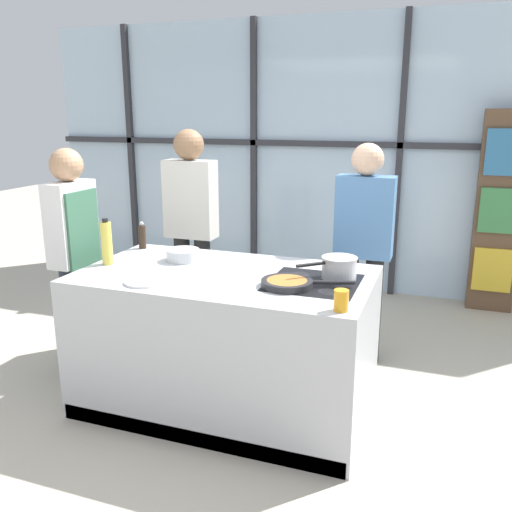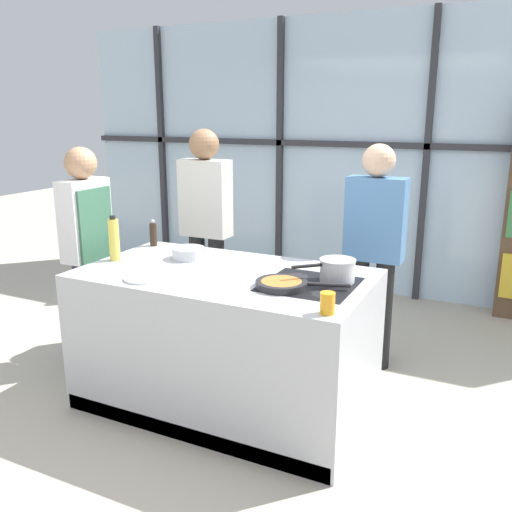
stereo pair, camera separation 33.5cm
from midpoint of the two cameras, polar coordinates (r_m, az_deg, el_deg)
name	(u,v)px [view 2 (the right image)]	position (r m, az deg, el deg)	size (l,w,h in m)	color
ground_plane	(227,402)	(3.71, -0.44, -15.13)	(18.00, 18.00, 0.00)	#BCB29E
back_window_wall	(350,157)	(5.77, 11.53, 10.12)	(6.40, 0.10, 2.80)	silver
demo_island	(226,339)	(3.51, -0.45, -8.81)	(1.80, 1.01, 0.90)	#B7BABF
chef	(88,242)	(4.08, -15.08, 1.35)	(0.23, 0.38, 1.62)	#232838
spectator_far_left	(206,220)	(4.46, -3.17, 3.82)	(0.41, 0.24, 1.73)	black
spectator_center_left	(374,244)	(4.01, 14.69, 1.25)	(0.41, 0.23, 1.65)	black
frying_pan	(283,284)	(3.07, 5.96, -2.99)	(0.52, 0.30, 0.04)	#232326
saucepan	(337,270)	(3.22, 11.50, -1.46)	(0.32, 0.31, 0.13)	silver
white_plate	(144,278)	(3.25, -8.85, -2.36)	(0.24, 0.24, 0.01)	white
mixing_bowl	(188,253)	(3.66, -4.56, 0.32)	(0.22, 0.22, 0.08)	silver
oil_bottle	(114,239)	(3.67, -12.23, 1.70)	(0.07, 0.07, 0.30)	#E0CC4C
pepper_grinder	(153,234)	(4.04, -8.46, 2.30)	(0.05, 0.05, 0.20)	#332319
juice_glass_near	(327,303)	(2.71, 11.07, -4.96)	(0.07, 0.07, 0.11)	orange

